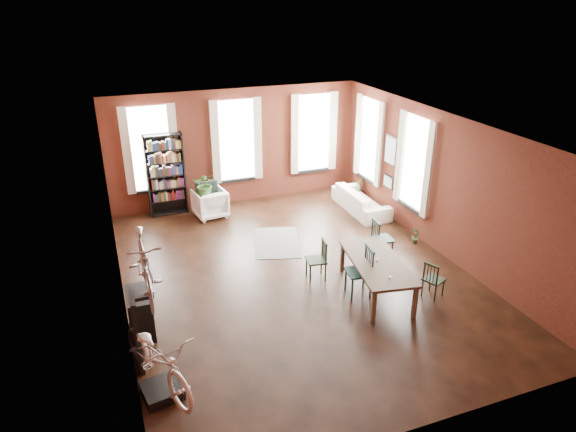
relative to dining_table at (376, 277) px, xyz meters
name	(u,v)px	position (x,y,z in m)	size (l,w,h in m)	color
room	(296,170)	(-1.00, 1.82, 1.78)	(9.00, 9.04, 3.22)	black
dining_table	(376,277)	(0.00, 0.00, 0.00)	(0.95, 2.09, 0.71)	brown
dining_chair_a	(359,272)	(-0.36, 0.06, 0.15)	(0.47, 0.47, 1.02)	#1B3B3B
dining_chair_b	(316,260)	(-0.90, 0.93, 0.08)	(0.40, 0.40, 0.87)	black
dining_chair_c	(434,279)	(0.99, -0.53, 0.03)	(0.36, 0.36, 0.78)	black
dining_chair_d	(382,239)	(0.87, 1.26, 0.11)	(0.43, 0.43, 0.92)	#173333
bookshelf	(166,175)	(-3.25, 5.51, 0.74)	(1.00, 0.32, 2.20)	black
white_armchair	(210,202)	(-2.24, 4.89, 0.06)	(0.80, 0.75, 0.83)	white
cream_sofa	(361,197)	(1.70, 3.81, 0.05)	(2.08, 0.61, 0.81)	beige
striped_rug	(277,242)	(-1.10, 2.78, -0.35)	(1.05, 1.68, 0.01)	black
bike_trainer	(162,391)	(-4.42, -1.39, -0.28)	(0.55, 0.55, 0.16)	black
bike_wall_rack	(137,332)	(-4.65, -0.59, 0.29)	(0.16, 0.60, 1.30)	black
console_table	(140,313)	(-4.53, 0.31, 0.04)	(0.40, 0.80, 0.80)	black
plant_stand	(205,206)	(-2.38, 4.94, -0.07)	(0.29, 0.29, 0.58)	black
plant_by_sofa	(357,193)	(2.05, 4.66, -0.20)	(0.38, 0.68, 0.30)	#2D5C24
plant_small	(415,240)	(1.99, 1.58, -0.28)	(0.21, 0.40, 0.14)	#2F5220
bicycle_floor	(154,332)	(-4.42, -1.36, 0.77)	(0.67, 1.01, 1.92)	silver
bicycle_hung	(142,246)	(-4.40, -0.59, 1.78)	(0.47, 1.00, 1.66)	#A5A8AD
plant_on_stand	(205,187)	(-2.34, 4.90, 0.48)	(0.61, 0.67, 0.53)	#345C24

